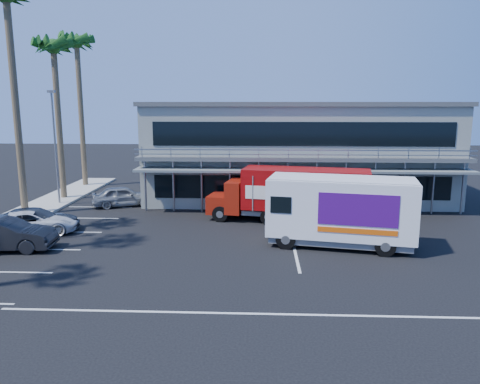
{
  "coord_description": "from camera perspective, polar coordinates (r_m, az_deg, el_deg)",
  "views": [
    {
      "loc": [
        0.25,
        -21.28,
        7.32
      ],
      "look_at": [
        -0.89,
        4.58,
        2.3
      ],
      "focal_mm": 35.0,
      "sensor_mm": 36.0,
      "label": 1
    }
  ],
  "objects": [
    {
      "name": "parked_car_c",
      "position": [
        28.6,
        -24.07,
        -3.43
      ],
      "size": [
        5.36,
        3.88,
        1.36
      ],
      "primitive_type": "imported",
      "rotation": [
        0.0,
        0.0,
        1.95
      ],
      "color": "white",
      "rests_on": "ground"
    },
    {
      "name": "palm_d",
      "position": [
        33.56,
        -26.52,
        19.28
      ],
      "size": [
        2.8,
        2.8,
        14.75
      ],
      "color": "brown",
      "rests_on": "ground"
    },
    {
      "name": "light_pole_far",
      "position": [
        35.48,
        -21.62,
        5.65
      ],
      "size": [
        0.5,
        0.25,
        8.09
      ],
      "color": "gray",
      "rests_on": "ground"
    },
    {
      "name": "palm_f",
      "position": [
        42.84,
        -19.25,
        15.94
      ],
      "size": [
        2.8,
        2.8,
        13.25
      ],
      "color": "brown",
      "rests_on": "ground"
    },
    {
      "name": "parked_car_e",
      "position": [
        34.17,
        -14.1,
        -0.5
      ],
      "size": [
        4.56,
        3.08,
        1.44
      ],
      "primitive_type": "imported",
      "rotation": [
        0.0,
        0.0,
        1.93
      ],
      "color": "gray",
      "rests_on": "ground"
    },
    {
      "name": "parked_car_d",
      "position": [
        29.08,
        -23.59,
        -3.16
      ],
      "size": [
        5.08,
        3.39,
        1.37
      ],
      "primitive_type": "imported",
      "rotation": [
        0.0,
        0.0,
        1.92
      ],
      "color": "#2D343D",
      "rests_on": "ground"
    },
    {
      "name": "curb_strip",
      "position": [
        32.08,
        -25.98,
        -3.2
      ],
      "size": [
        3.0,
        32.0,
        0.16
      ],
      "primitive_type": "cube",
      "color": "#A5A399",
      "rests_on": "ground"
    },
    {
      "name": "parked_car_b",
      "position": [
        26.15,
        -26.85,
        -4.66
      ],
      "size": [
        5.04,
        2.12,
        1.62
      ],
      "primitive_type": "imported",
      "rotation": [
        0.0,
        0.0,
        1.66
      ],
      "color": "black",
      "rests_on": "ground"
    },
    {
      "name": "ground",
      "position": [
        22.5,
        1.78,
        -8.01
      ],
      "size": [
        120.0,
        120.0,
        0.0
      ],
      "primitive_type": "plane",
      "color": "black",
      "rests_on": "ground"
    },
    {
      "name": "white_van",
      "position": [
        24.25,
        12.16,
        -2.2
      ],
      "size": [
        7.66,
        3.9,
        3.57
      ],
      "rotation": [
        0.0,
        0.0,
        -0.2
      ],
      "color": "white",
      "rests_on": "ground"
    },
    {
      "name": "building",
      "position": [
        36.5,
        6.87,
        5.13
      ],
      "size": [
        22.4,
        12.0,
        7.3
      ],
      "color": "gray",
      "rests_on": "ground"
    },
    {
      "name": "palm_e",
      "position": [
        37.54,
        -21.75,
        15.19
      ],
      "size": [
        2.8,
        2.8,
        12.25
      ],
      "color": "brown",
      "rests_on": "ground"
    },
    {
      "name": "red_truck",
      "position": [
        28.77,
        6.64,
        -0.13
      ],
      "size": [
        10.09,
        4.09,
        3.31
      ],
      "rotation": [
        0.0,
        0.0,
        -0.19
      ],
      "color": "maroon",
      "rests_on": "ground"
    }
  ]
}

